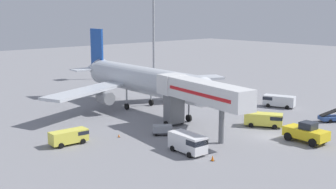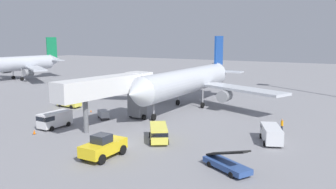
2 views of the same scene
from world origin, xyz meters
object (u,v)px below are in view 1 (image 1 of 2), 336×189
(service_van_far_left, at_px, (70,136))
(apron_light_mast, at_px, (153,10))
(safety_cone_bravo, at_px, (119,136))
(service_van_mid_right, at_px, (188,142))
(baggage_cart_mid_left, at_px, (163,129))
(ground_crew_worker_foreground, at_px, (254,97))
(service_van_rear_left, at_px, (265,119))
(jet_bridge, at_px, (197,93))
(safety_cone_alpha, at_px, (213,158))
(airplane_at_gate, at_px, (141,80))
(pushback_tug, at_px, (306,133))
(service_van_far_center, at_px, (278,100))

(service_van_far_left, distance_m, apron_light_mast, 58.74)
(apron_light_mast, bearing_deg, safety_cone_bravo, -134.93)
(service_van_mid_right, height_order, baggage_cart_mid_left, service_van_mid_right)
(ground_crew_worker_foreground, relative_size, apron_light_mast, 0.08)
(service_van_mid_right, bearing_deg, ground_crew_worker_foreground, 23.87)
(service_van_rear_left, xyz_separation_m, ground_crew_worker_foreground, (12.92, 11.83, -0.14))
(jet_bridge, relative_size, safety_cone_alpha, 27.19)
(jet_bridge, bearing_deg, safety_cone_bravo, 148.06)
(airplane_at_gate, xyz_separation_m, service_van_rear_left, (5.76, -21.64, -3.83))
(airplane_at_gate, bearing_deg, safety_cone_bravo, -137.61)
(baggage_cart_mid_left, bearing_deg, apron_light_mast, 51.42)
(pushback_tug, distance_m, safety_cone_bravo, 24.30)
(safety_cone_alpha, bearing_deg, service_van_far_center, 21.31)
(pushback_tug, bearing_deg, safety_cone_alpha, 167.75)
(service_van_far_left, bearing_deg, jet_bridge, -25.06)
(airplane_at_gate, relative_size, pushback_tug, 6.64)
(service_van_far_center, bearing_deg, safety_cone_alpha, -158.69)
(safety_cone_alpha, distance_m, safety_cone_bravo, 14.80)
(jet_bridge, relative_size, service_van_rear_left, 3.10)
(jet_bridge, relative_size, safety_cone_bravo, 36.75)
(service_van_far_center, height_order, service_van_rear_left, service_van_far_center)
(safety_cone_bravo, bearing_deg, service_van_rear_left, -26.71)
(airplane_at_gate, relative_size, baggage_cart_mid_left, 13.07)
(jet_bridge, relative_size, apron_light_mast, 0.74)
(service_van_far_left, relative_size, service_van_rear_left, 0.86)
(service_van_rear_left, xyz_separation_m, apron_light_mast, (18.42, 47.06, 15.48))
(baggage_cart_mid_left, distance_m, safety_cone_alpha, 11.92)
(service_van_far_center, bearing_deg, baggage_cart_mid_left, 179.52)
(service_van_mid_right, relative_size, apron_light_mast, 0.21)
(jet_bridge, height_order, safety_cone_alpha, jet_bridge)
(service_van_rear_left, bearing_deg, safety_cone_bravo, 153.29)
(service_van_rear_left, distance_m, ground_crew_worker_foreground, 17.52)
(baggage_cart_mid_left, bearing_deg, service_van_mid_right, -109.56)
(safety_cone_alpha, height_order, apron_light_mast, apron_light_mast)
(safety_cone_bravo, bearing_deg, service_van_mid_right, -77.92)
(baggage_cart_mid_left, height_order, safety_cone_alpha, baggage_cart_mid_left)
(service_van_mid_right, height_order, service_van_rear_left, service_van_mid_right)
(ground_crew_worker_foreground, distance_m, apron_light_mast, 38.93)
(apron_light_mast, bearing_deg, safety_cone_alpha, -123.88)
(service_van_far_center, relative_size, service_van_rear_left, 1.01)
(pushback_tug, xyz_separation_m, ground_crew_worker_foreground, (15.28, 19.96, -0.26))
(safety_cone_alpha, bearing_deg, pushback_tug, -12.25)
(jet_bridge, height_order, service_van_far_left, jet_bridge)
(airplane_at_gate, height_order, service_van_far_left, airplane_at_gate)
(airplane_at_gate, xyz_separation_m, ground_crew_worker_foreground, (18.68, -9.81, -3.97))
(airplane_at_gate, relative_size, apron_light_mast, 1.57)
(service_van_far_left, relative_size, safety_cone_alpha, 7.53)
(service_van_far_center, height_order, apron_light_mast, apron_light_mast)
(jet_bridge, distance_m, service_van_far_left, 17.53)
(pushback_tug, relative_size, ground_crew_worker_foreground, 2.98)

